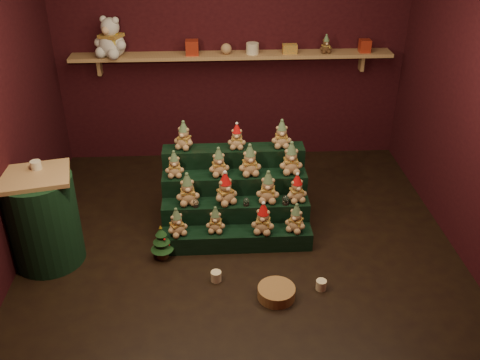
{
  "coord_description": "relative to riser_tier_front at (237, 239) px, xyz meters",
  "views": [
    {
      "loc": [
        -0.23,
        -4.01,
        3.05
      ],
      "look_at": [
        0.0,
        0.25,
        0.61
      ],
      "focal_mm": 40.0,
      "sensor_mm": 36.0,
      "label": 1
    }
  ],
  "objects": [
    {
      "name": "scarf_gift_box",
      "position": [
        0.68,
        1.8,
        1.28
      ],
      "size": [
        0.16,
        0.1,
        0.1
      ],
      "primitive_type": "cube",
      "color": "orange",
      "rests_on": "back_shelf"
    },
    {
      "name": "snow_globe_c",
      "position": [
        0.47,
        0.16,
        0.32
      ],
      "size": [
        0.07,
        0.07,
        0.09
      ],
      "color": "black",
      "rests_on": "riser_tier_midfront"
    },
    {
      "name": "white_bear",
      "position": [
        -1.27,
        1.79,
        1.5
      ],
      "size": [
        0.5,
        0.48,
        0.54
      ],
      "primitive_type": null,
      "rotation": [
        0.0,
        0.0,
        -0.43
      ],
      "color": "silver",
      "rests_on": "back_shelf"
    },
    {
      "name": "back_wall",
      "position": [
        0.04,
        2.0,
        1.31
      ],
      "size": [
        4.0,
        0.1,
        2.8
      ],
      "primitive_type": "cube",
      "color": "black",
      "rests_on": "ground"
    },
    {
      "name": "teddy_13",
      "position": [
        0.03,
        0.65,
        0.75
      ],
      "size": [
        0.19,
        0.18,
        0.25
      ],
      "primitive_type": null,
      "rotation": [
        0.0,
        0.0,
        -0.09
      ],
      "color": "tan",
      "rests_on": "riser_tier_back"
    },
    {
      "name": "teddy_5",
      "position": [
        -0.1,
        0.22,
        0.43
      ],
      "size": [
        0.29,
        0.28,
        0.31
      ],
      "primitive_type": null,
      "rotation": [
        0.0,
        0.0,
        0.51
      ],
      "color": "tan",
      "rests_on": "riser_tier_midfront"
    },
    {
      "name": "gift_tin_cream",
      "position": [
        0.26,
        1.8,
        1.29
      ],
      "size": [
        0.14,
        0.14,
        0.12
      ],
      "primitive_type": "cylinder",
      "color": "beige",
      "rests_on": "back_shelf"
    },
    {
      "name": "teddy_1",
      "position": [
        -0.19,
        0.02,
        0.21
      ],
      "size": [
        0.2,
        0.18,
        0.25
      ],
      "primitive_type": null,
      "rotation": [
        0.0,
        0.0,
        -0.12
      ],
      "color": "tan",
      "rests_on": "riser_tier_front"
    },
    {
      "name": "brown_bear",
      "position": [
        1.08,
        1.79,
        1.33
      ],
      "size": [
        0.16,
        0.15,
        0.2
      ],
      "primitive_type": null,
      "rotation": [
        0.0,
        0.0,
        0.13
      ],
      "color": "#50311A",
      "rests_on": "back_shelf"
    },
    {
      "name": "teddy_4",
      "position": [
        -0.45,
        0.23,
        0.42
      ],
      "size": [
        0.24,
        0.22,
        0.31
      ],
      "primitive_type": null,
      "rotation": [
        0.0,
        0.0,
        0.12
      ],
      "color": "tan",
      "rests_on": "riser_tier_midfront"
    },
    {
      "name": "front_wall",
      "position": [
        0.04,
        -2.1,
        1.31
      ],
      "size": [
        4.0,
        0.1,
        2.8
      ],
      "primitive_type": "cube",
      "color": "black",
      "rests_on": "ground"
    },
    {
      "name": "mini_christmas_tree",
      "position": [
        -0.69,
        -0.12,
        0.08
      ],
      "size": [
        0.21,
        0.21,
        0.35
      ],
      "rotation": [
        0.0,
        0.0,
        0.28
      ],
      "color": "#402E17",
      "rests_on": "ground"
    },
    {
      "name": "teddy_0",
      "position": [
        -0.55,
        -0.02,
        0.22
      ],
      "size": [
        0.25,
        0.24,
        0.27
      ],
      "primitive_type": null,
      "rotation": [
        0.0,
        0.0,
        0.5
      ],
      "color": "tan",
      "rests_on": "riser_tier_front"
    },
    {
      "name": "side_table",
      "position": [
        -1.7,
        -0.09,
        0.35
      ],
      "size": [
        0.67,
        0.61,
        0.88
      ],
      "rotation": [
        0.0,
        0.0,
        0.22
      ],
      "color": "#A88754",
      "rests_on": "ground"
    },
    {
      "name": "mug_left",
      "position": [
        -0.2,
        -0.47,
        -0.04
      ],
      "size": [
        0.09,
        0.09,
        0.09
      ],
      "primitive_type": "cylinder",
      "color": "beige",
      "rests_on": "ground"
    },
    {
      "name": "back_shelf",
      "position": [
        0.04,
        1.82,
        1.2
      ],
      "size": [
        3.6,
        0.26,
        0.24
      ],
      "color": "#A88754",
      "rests_on": "ground"
    },
    {
      "name": "riser_tier_midback",
      "position": [
        0.0,
        0.44,
        0.18
      ],
      "size": [
        1.4,
        0.22,
        0.54
      ],
      "primitive_type": "cube",
      "color": "black",
      "rests_on": "ground"
    },
    {
      "name": "teddy_3",
      "position": [
        0.55,
        -0.01,
        0.23
      ],
      "size": [
        0.26,
        0.25,
        0.28
      ],
      "primitive_type": null,
      "rotation": [
        0.0,
        0.0,
        -0.53
      ],
      "color": "tan",
      "rests_on": "riser_tier_front"
    },
    {
      "name": "wicker_basket",
      "position": [
        0.29,
        -0.71,
        -0.04
      ],
      "size": [
        0.36,
        0.36,
        0.1
      ],
      "primitive_type": "cylinder",
      "rotation": [
        0.0,
        0.0,
        0.17
      ],
      "color": "#93613B",
      "rests_on": "ground"
    },
    {
      "name": "shelf_plush_ball",
      "position": [
        -0.03,
        1.8,
        1.29
      ],
      "size": [
        0.12,
        0.12,
        0.12
      ],
      "primitive_type": "sphere",
      "color": "tan",
      "rests_on": "back_shelf"
    },
    {
      "name": "teddy_9",
      "position": [
        -0.15,
        0.44,
        0.59
      ],
      "size": [
        0.23,
        0.21,
        0.28
      ],
      "primitive_type": null,
      "rotation": [
        0.0,
        0.0,
        0.19
      ],
      "color": "tan",
      "rests_on": "riser_tier_midback"
    },
    {
      "name": "teddy_14",
      "position": [
        0.47,
        0.66,
        0.77
      ],
      "size": [
        0.2,
        0.18,
        0.28
      ],
      "primitive_type": null,
      "rotation": [
        0.0,
        0.0,
        0.0
      ],
      "color": "tan",
      "rests_on": "riser_tier_back"
    },
    {
      "name": "teddy_8",
      "position": [
        -0.57,
        0.44,
        0.58
      ],
      "size": [
        0.19,
        0.17,
        0.25
      ],
      "primitive_type": null,
      "rotation": [
        0.0,
        0.0,
        0.03
      ],
      "color": "tan",
      "rests_on": "riser_tier_midback"
    },
    {
      "name": "snow_globe_a",
      "position": [
        -0.38,
        0.16,
        0.31
      ],
      "size": [
        0.06,
        0.06,
        0.08
      ],
      "color": "black",
      "rests_on": "riser_tier_midfront"
    },
    {
      "name": "mug_right",
      "position": [
        0.68,
        -0.63,
        -0.05
      ],
      "size": [
        0.09,
        0.09,
        0.09
      ],
      "primitive_type": "cylinder",
      "color": "beige",
      "rests_on": "ground"
    },
    {
      "name": "gift_tin_red_b",
      "position": [
        1.53,
        1.8,
        1.3
      ],
      "size": [
        0.12,
        0.12,
        0.14
      ],
      "primitive_type": "cube",
      "color": "#B1311B",
      "rests_on": "back_shelf"
    },
    {
      "name": "ground",
      "position": [
        0.04,
        -0.05,
        -0.09
      ],
      "size": [
        4.0,
        4.0,
        0.0
      ],
      "primitive_type": "plane",
      "color": "black",
      "rests_on": "ground"
    },
    {
      "name": "teddy_11",
      "position": [
        0.54,
        0.45,
        0.61
      ],
      "size": [
        0.23,
        0.21,
        0.31
      ],
      "primitive_type": null,
      "rotation": [
        0.0,
        0.0,
        0.02
      ],
      "color": "tan",
      "rests_on": "riser_tier_midback"
    },
    {
      "name": "teddy_7",
      "position": [
        0.58,
        0.22,
        0.41
      ],
      "size": [
        0.23,
        0.22,
        0.27
      ],
      "primitive_type": null,
      "rotation": [
        0.0,
        0.0,
        0.23
      ],
      "color": "tan",
      "rests_on": "riser_tier_midfront"
    },
    {
      "name": "teddy_10",
      "position": [
        0.15,
        0.44,
        0.6
      ],
      "size": [
        0.24,
        0.22,
        0.31
      ],
      "primitive_type": null,
      "rotation": [
        0.0,
        0.0,
        0.14
      ],
      "color": "tan",
      "rests_on": "riser_tier_midback"
    },
    {
      "name": "table_ornament",
      "position": [
        -1.7,
        0.01,
        0.83
      ],
      "size": [
        0.09,
        0.09,
        0.07
      ],
      "primitive_type": "cylinder",
      "color": "beige",
      "rests_on": "side_table"
    },
    {
      "name": "riser_tier_back",
      "position": [
        0.0,
        0.66,
        0.27
      ],
      "size": [
        1.4,
        0.22,
        0.72
      ],
      "primitive_type": "cube",
      "color": "black",
      "rests_on": "ground"
    },
    {
      "name": "teddy_6",
      "position": [
        0.3,
        0.23,
        0.42
      ],
      "size": [
        0.25,
        0.23,
        0.31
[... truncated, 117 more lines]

